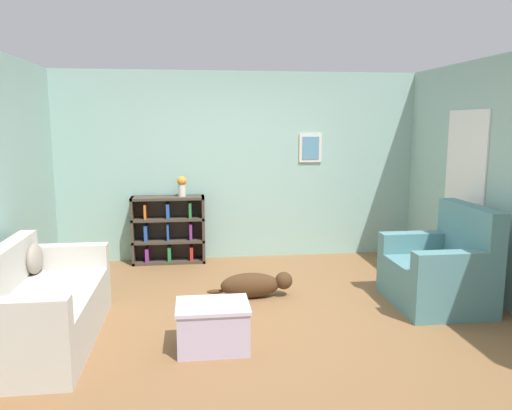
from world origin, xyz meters
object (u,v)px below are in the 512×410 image
Objects in this scene: recliner_chair at (441,271)px; vase at (182,185)px; coffee_table at (213,325)px; dog at (254,285)px; couch at (37,309)px; bookshelf at (169,230)px.

vase reaches higher than recliner_chair.
coffee_table is 2.24× the size of vase.
vase is at bearing 117.59° from dog.
couch is 1.85× the size of dog.
bookshelf is 1.87m from dog.
coffee_table is 0.65× the size of dog.
recliner_chair is 2.54m from coffee_table.
couch is at bearing -173.29° from recliner_chair.
recliner_chair reaches higher than coffee_table.
bookshelf is 3.54m from recliner_chair.
bookshelf is 3.56× the size of vase.
bookshelf is at bearing 122.61° from dog.
vase is at bearing 143.80° from recliner_chair.
coffee_table is 2.88m from vase.
recliner_chair is (2.92, -2.01, -0.08)m from bookshelf.
bookshelf reaches higher than coffee_table.
coffee_table is (0.49, -2.76, -0.24)m from bookshelf.
couch is 1.78× the size of bookshelf.
coffee_table is at bearing -79.92° from bookshelf.
bookshelf is 1.04× the size of dog.
vase is at bearing 96.18° from coffee_table.
couch is 2.22m from dog.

